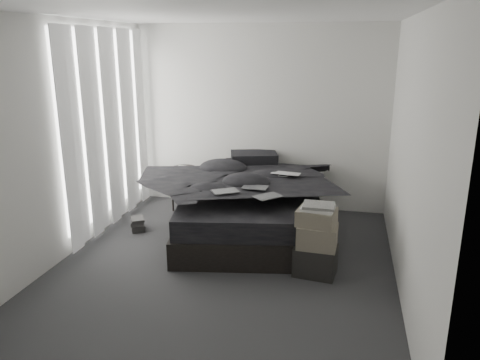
% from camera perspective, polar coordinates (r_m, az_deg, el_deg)
% --- Properties ---
extents(floor, '(3.60, 4.20, 0.01)m').
position_cam_1_polar(floor, '(5.16, -2.02, -10.48)').
color(floor, '#303033').
rests_on(floor, ground).
extents(ceiling, '(3.60, 4.20, 0.01)m').
position_cam_1_polar(ceiling, '(4.62, -2.36, 19.71)').
color(ceiling, white).
rests_on(ceiling, ground).
extents(wall_back, '(3.60, 0.01, 2.60)m').
position_cam_1_polar(wall_back, '(6.74, 2.49, 7.53)').
color(wall_back, silver).
rests_on(wall_back, ground).
extents(wall_front, '(3.60, 0.01, 2.60)m').
position_cam_1_polar(wall_front, '(2.83, -13.29, -5.36)').
color(wall_front, silver).
rests_on(wall_front, ground).
extents(wall_left, '(0.01, 4.20, 2.60)m').
position_cam_1_polar(wall_left, '(5.46, -20.79, 4.43)').
color(wall_left, silver).
rests_on(wall_left, ground).
extents(wall_right, '(0.01, 4.20, 2.60)m').
position_cam_1_polar(wall_right, '(4.60, 20.04, 2.45)').
color(wall_right, silver).
rests_on(wall_right, ground).
extents(window_left, '(0.02, 2.00, 2.30)m').
position_cam_1_polar(window_left, '(6.20, -16.14, 6.62)').
color(window_left, white).
rests_on(window_left, wall_left).
extents(curtain_left, '(0.06, 2.12, 2.48)m').
position_cam_1_polar(curtain_left, '(6.19, -15.69, 5.98)').
color(curtain_left, white).
rests_on(curtain_left, wall_left).
extents(bed, '(2.09, 2.54, 0.31)m').
position_cam_1_polar(bed, '(5.99, 1.32, -4.96)').
color(bed, black).
rests_on(bed, floor).
extents(mattress, '(2.02, 2.46, 0.24)m').
position_cam_1_polar(mattress, '(5.89, 1.33, -2.47)').
color(mattress, black).
rests_on(mattress, bed).
extents(duvet, '(1.99, 2.20, 0.26)m').
position_cam_1_polar(duvet, '(5.76, 1.34, -0.26)').
color(duvet, black).
rests_on(duvet, mattress).
extents(pillow_lower, '(0.75, 0.58, 0.15)m').
position_cam_1_polar(pillow_lower, '(6.68, 1.05, 1.57)').
color(pillow_lower, black).
rests_on(pillow_lower, mattress).
extents(pillow_upper, '(0.74, 0.60, 0.14)m').
position_cam_1_polar(pillow_upper, '(6.62, 1.72, 2.76)').
color(pillow_upper, black).
rests_on(pillow_upper, pillow_lower).
extents(laptop, '(0.39, 0.28, 0.03)m').
position_cam_1_polar(laptop, '(5.84, 5.48, 1.37)').
color(laptop, silver).
rests_on(laptop, duvet).
extents(comic_a, '(0.34, 0.31, 0.01)m').
position_cam_1_polar(comic_a, '(5.21, -1.81, -0.50)').
color(comic_a, black).
rests_on(comic_a, duvet).
extents(comic_b, '(0.29, 0.20, 0.01)m').
position_cam_1_polar(comic_b, '(5.35, 1.84, 0.03)').
color(comic_b, black).
rests_on(comic_b, duvet).
extents(comic_c, '(0.33, 0.33, 0.01)m').
position_cam_1_polar(comic_c, '(5.04, 3.41, -0.97)').
color(comic_c, black).
rests_on(comic_c, duvet).
extents(side_stand, '(0.40, 0.40, 0.63)m').
position_cam_1_polar(side_stand, '(6.78, -6.74, -1.08)').
color(side_stand, black).
rests_on(side_stand, floor).
extents(papers, '(0.24, 0.18, 0.01)m').
position_cam_1_polar(papers, '(6.68, -6.80, 1.51)').
color(papers, white).
rests_on(papers, side_stand).
extents(floor_books, '(0.24, 0.27, 0.16)m').
position_cam_1_polar(floor_books, '(6.21, -12.37, -5.29)').
color(floor_books, black).
rests_on(floor_books, floor).
extents(box_lower, '(0.46, 0.38, 0.31)m').
position_cam_1_polar(box_lower, '(5.00, 9.18, -9.62)').
color(box_lower, black).
rests_on(box_lower, floor).
extents(box_mid, '(0.41, 0.33, 0.24)m').
position_cam_1_polar(box_mid, '(4.88, 9.41, -6.77)').
color(box_mid, '#6C6455').
rests_on(box_mid, box_lower).
extents(box_upper, '(0.42, 0.36, 0.17)m').
position_cam_1_polar(box_upper, '(4.81, 9.33, -4.49)').
color(box_upper, '#6C6455').
rests_on(box_upper, box_mid).
extents(art_book_white, '(0.35, 0.29, 0.03)m').
position_cam_1_polar(art_book_white, '(4.78, 9.49, -3.40)').
color(art_book_white, silver).
rests_on(art_book_white, box_upper).
extents(art_book_snake, '(0.32, 0.25, 0.03)m').
position_cam_1_polar(art_book_snake, '(4.76, 9.59, -3.10)').
color(art_book_snake, silver).
rests_on(art_book_snake, art_book_white).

